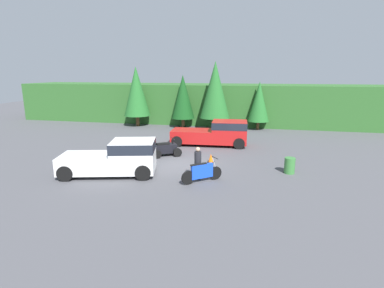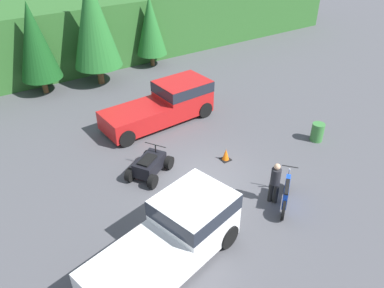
{
  "view_description": "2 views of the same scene",
  "coord_description": "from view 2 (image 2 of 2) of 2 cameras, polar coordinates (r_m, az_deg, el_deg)",
  "views": [
    {
      "loc": [
        4.45,
        -16.95,
        5.46
      ],
      "look_at": [
        0.51,
        1.34,
        0.95
      ],
      "focal_mm": 28.0,
      "sensor_mm": 36.0,
      "label": 1
    },
    {
      "loc": [
        -6.81,
        -9.61,
        9.45
      ],
      "look_at": [
        0.51,
        1.34,
        0.95
      ],
      "focal_mm": 35.0,
      "sensor_mm": 36.0,
      "label": 2
    }
  ],
  "objects": [
    {
      "name": "dirt_bike",
      "position": [
        14.25,
        14.12,
        -7.27
      ],
      "size": [
        1.83,
        1.53,
        1.2
      ],
      "rotation": [
        0.0,
        0.0,
        0.69
      ],
      "color": "black",
      "rests_on": "ground_plane"
    },
    {
      "name": "pickup_truck_second",
      "position": [
        11.69,
        -2.57,
        -13.56
      ],
      "size": [
        5.37,
        3.19,
        1.89
      ],
      "rotation": [
        0.0,
        0.0,
        0.24
      ],
      "color": "white",
      "rests_on": "ground_plane"
    },
    {
      "name": "hillside_backdrop",
      "position": [
        27.51,
        -18.88,
        15.62
      ],
      "size": [
        44.0,
        6.0,
        4.16
      ],
      "color": "#2D6028",
      "rests_on": "ground_plane"
    },
    {
      "name": "rider_person",
      "position": [
        13.98,
        12.53,
        -5.62
      ],
      "size": [
        0.49,
        0.49,
        1.73
      ],
      "rotation": [
        0.0,
        0.0,
        0.52
      ],
      "color": "black",
      "rests_on": "ground_plane"
    },
    {
      "name": "ground_plane",
      "position": [
        15.1,
        1.22,
        -5.92
      ],
      "size": [
        80.0,
        80.0,
        0.0
      ],
      "primitive_type": "plane",
      "color": "#4C4C51"
    },
    {
      "name": "quad_atv",
      "position": [
        15.38,
        -6.45,
        -3.26
      ],
      "size": [
        2.32,
        2.1,
        1.15
      ],
      "rotation": [
        0.0,
        0.0,
        0.56
      ],
      "color": "black",
      "rests_on": "ground_plane"
    },
    {
      "name": "tree_right",
      "position": [
        25.75,
        -6.35,
        17.47
      ],
      "size": [
        2.03,
        2.03,
        4.61
      ],
      "color": "brown",
      "rests_on": "ground_plane"
    },
    {
      "name": "tree_mid_right",
      "position": [
        23.09,
        -14.85,
        17.66
      ],
      "size": [
        2.85,
        2.85,
        6.47
      ],
      "color": "brown",
      "rests_on": "ground_plane"
    },
    {
      "name": "pickup_truck_red",
      "position": [
        19.01,
        -3.83,
        6.36
      ],
      "size": [
        5.79,
        2.42,
        1.89
      ],
      "rotation": [
        0.0,
        0.0,
        0.06
      ],
      "color": "red",
      "rests_on": "ground_plane"
    },
    {
      "name": "traffic_cone",
      "position": [
        16.3,
        5.17,
        -1.66
      ],
      "size": [
        0.42,
        0.42,
        0.55
      ],
      "color": "black",
      "rests_on": "ground_plane"
    },
    {
      "name": "tree_mid_left",
      "position": [
        22.97,
        -22.87,
        14.23
      ],
      "size": [
        2.3,
        2.3,
        5.22
      ],
      "color": "brown",
      "rests_on": "ground_plane"
    },
    {
      "name": "steel_barrel",
      "position": [
        18.45,
        18.56,
        1.73
      ],
      "size": [
        0.58,
        0.58,
        0.88
      ],
      "color": "#387A38",
      "rests_on": "ground_plane"
    }
  ]
}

